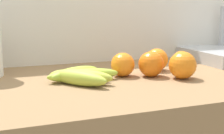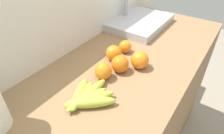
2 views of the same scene
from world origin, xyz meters
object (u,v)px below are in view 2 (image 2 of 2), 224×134
orange_front (140,60)px  orange_center (103,71)px  sink_basin (139,22)px  orange_far_right (125,47)px  banana_bunch (86,97)px  orange_back_right (114,53)px  orange_right (120,64)px

orange_front → orange_center: orange_front is taller
orange_front → sink_basin: 0.47m
orange_far_right → orange_front: orange_front is taller
banana_bunch → orange_front: size_ratio=2.56×
banana_bunch → orange_back_right: (0.29, 0.08, 0.02)m
orange_center → sink_basin: sink_basin is taller
orange_center → sink_basin: 0.59m
orange_center → orange_back_right: bearing=17.1°
orange_front → orange_back_right: 0.14m
orange_center → sink_basin: size_ratio=0.18×
banana_bunch → orange_center: size_ratio=2.84×
banana_bunch → orange_center: (0.15, 0.03, 0.02)m
orange_right → orange_front: (0.08, -0.06, 0.00)m
orange_far_right → orange_back_right: size_ratio=0.85×
banana_bunch → orange_right: orange_right is taller
orange_far_right → orange_back_right: bearing=174.0°
orange_back_right → orange_right: bearing=-128.9°
banana_bunch → orange_right: 0.23m
orange_far_right → sink_basin: bearing=16.2°
orange_far_right → sink_basin: size_ratio=0.15×
banana_bunch → orange_far_right: orange_far_right is taller
orange_center → orange_front: bearing=-29.3°
orange_front → orange_back_right: (-0.02, 0.14, -0.00)m
orange_right → orange_center: (-0.08, 0.03, -0.00)m
orange_back_right → sink_basin: 0.44m
orange_right → orange_far_right: orange_right is taller
orange_far_right → orange_front: size_ratio=0.78×
banana_bunch → orange_front: orange_front is taller
orange_right → orange_back_right: (0.06, 0.08, -0.00)m
banana_bunch → orange_back_right: orange_back_right is taller
orange_far_right → orange_center: bearing=-171.6°
orange_back_right → orange_center: 0.15m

